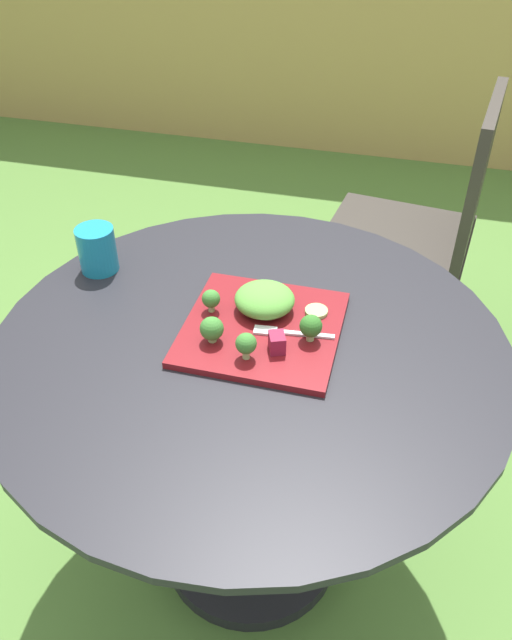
% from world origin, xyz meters
% --- Properties ---
extents(ground_plane, '(12.00, 12.00, 0.00)m').
position_xyz_m(ground_plane, '(0.00, 0.00, 0.00)').
color(ground_plane, '#4C7533').
extents(bamboo_fence, '(8.00, 0.08, 1.35)m').
position_xyz_m(bamboo_fence, '(0.00, 2.54, 0.67)').
color(bamboo_fence, '#A8894C').
rests_on(bamboo_fence, ground_plane).
extents(patio_table, '(0.99, 0.99, 0.70)m').
position_xyz_m(patio_table, '(0.00, 0.00, 0.48)').
color(patio_table, black).
rests_on(patio_table, ground_plane).
extents(patio_chair, '(0.49, 0.49, 0.90)m').
position_xyz_m(patio_chair, '(0.33, 0.89, 0.53)').
color(patio_chair, '#332D28').
rests_on(patio_chair, ground_plane).
extents(salad_plate, '(0.30, 0.30, 0.01)m').
position_xyz_m(salad_plate, '(0.02, 0.04, 0.71)').
color(salad_plate, maroon).
rests_on(salad_plate, patio_table).
extents(drinking_glass, '(0.08, 0.08, 0.10)m').
position_xyz_m(drinking_glass, '(-0.38, 0.16, 0.75)').
color(drinking_glass, teal).
rests_on(drinking_glass, patio_table).
extents(fork, '(0.15, 0.03, 0.00)m').
position_xyz_m(fork, '(0.06, 0.02, 0.72)').
color(fork, silver).
rests_on(fork, salad_plate).
extents(lettuce_mound, '(0.12, 0.12, 0.05)m').
position_xyz_m(lettuce_mound, '(0.01, 0.09, 0.74)').
color(lettuce_mound, '#519338').
rests_on(lettuce_mound, salad_plate).
extents(broccoli_floret_0, '(0.04, 0.04, 0.05)m').
position_xyz_m(broccoli_floret_0, '(0.11, 0.02, 0.75)').
color(broccoli_floret_0, '#99B770').
rests_on(broccoli_floret_0, salad_plate).
extents(broccoli_floret_1, '(0.04, 0.04, 0.05)m').
position_xyz_m(broccoli_floret_1, '(0.01, -0.06, 0.75)').
color(broccoli_floret_1, '#99B770').
rests_on(broccoli_floret_1, salad_plate).
extents(broccoli_floret_2, '(0.04, 0.04, 0.05)m').
position_xyz_m(broccoli_floret_2, '(-0.06, -0.03, 0.74)').
color(broccoli_floret_2, '#99B770').
rests_on(broccoli_floret_2, salad_plate).
extents(broccoli_floret_3, '(0.04, 0.04, 0.05)m').
position_xyz_m(broccoli_floret_3, '(-0.09, 0.06, 0.74)').
color(broccoli_floret_3, '#99B770').
rests_on(broccoli_floret_3, salad_plate).
extents(cucumber_slice_0, '(0.05, 0.05, 0.01)m').
position_xyz_m(cucumber_slice_0, '(0.11, 0.10, 0.72)').
color(cucumber_slice_0, '#8EB766').
rests_on(cucumber_slice_0, salad_plate).
extents(beet_chunk_0, '(0.04, 0.04, 0.04)m').
position_xyz_m(beet_chunk_0, '(0.06, -0.03, 0.73)').
color(beet_chunk_0, maroon).
rests_on(beet_chunk_0, salad_plate).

